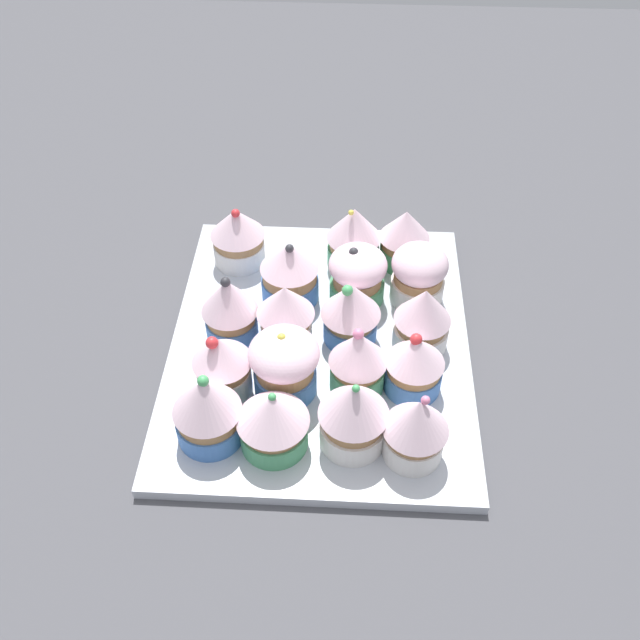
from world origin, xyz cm
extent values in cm
cube|color=#4C4C51|center=(0.00, 0.00, -1.50)|extent=(180.00, 180.00, 3.00)
cube|color=silver|center=(0.00, 0.00, 0.60)|extent=(37.11, 30.74, 1.20)
cylinder|color=white|center=(-13.34, -8.97, 2.50)|extent=(5.34, 5.34, 2.60)
cylinder|color=#AD7F51|center=(-13.34, -8.97, 4.33)|extent=(4.99, 4.99, 1.06)
cone|color=silver|center=(-13.34, -8.97, 6.74)|extent=(5.83, 5.83, 3.74)
sphere|color=pink|center=(-13.00, -9.47, 8.49)|extent=(0.79, 0.79, 0.79)
cylinder|color=#477AC6|center=(-5.69, -9.25, 2.42)|extent=(5.52, 5.52, 2.43)
cylinder|color=#AD7F51|center=(-5.69, -9.25, 4.22)|extent=(5.19, 5.19, 1.18)
cone|color=silver|center=(-5.69, -9.25, 6.36)|extent=(5.66, 5.66, 3.10)
sphere|color=red|center=(-5.43, -9.10, 7.73)|extent=(1.14, 1.14, 1.14)
cylinder|color=white|center=(0.18, -10.23, 2.43)|extent=(5.61, 5.61, 2.46)
cylinder|color=#AD7F51|center=(0.18, -10.23, 4.25)|extent=(5.00, 5.00, 1.19)
cone|color=silver|center=(0.18, -10.23, 6.80)|extent=(5.73, 5.73, 3.91)
cylinder|color=white|center=(6.96, -10.21, 2.47)|extent=(5.80, 5.80, 2.54)
cylinder|color=#AD7F51|center=(6.96, -10.21, 4.27)|extent=(5.29, 5.29, 1.06)
ellipsoid|color=silver|center=(6.96, -10.21, 6.02)|extent=(6.04, 6.04, 4.07)
cylinder|color=#4C9E6B|center=(12.81, -8.84, 2.41)|extent=(5.28, 5.28, 2.42)
cylinder|color=#AD7F51|center=(12.81, -8.84, 4.24)|extent=(5.00, 5.00, 1.25)
cone|color=silver|center=(12.81, -8.84, 6.65)|extent=(5.70, 5.70, 3.55)
cylinder|color=white|center=(-12.25, -3.58, 2.48)|extent=(5.99, 5.99, 2.57)
cylinder|color=#AD7F51|center=(-12.25, -3.58, 4.52)|extent=(5.45, 5.45, 1.50)
cone|color=silver|center=(-12.25, -3.58, 7.23)|extent=(6.31, 6.31, 3.92)
sphere|color=#4CB266|center=(-12.52, -3.65, 9.08)|extent=(0.70, 0.70, 0.70)
cylinder|color=#4C9E6B|center=(-5.89, -3.88, 2.55)|extent=(5.27, 5.27, 2.70)
cylinder|color=#AD7F51|center=(-5.89, -3.88, 4.40)|extent=(4.82, 4.82, 1.00)
cone|color=silver|center=(-5.89, -3.88, 6.76)|extent=(5.60, 5.60, 3.71)
sphere|color=pink|center=(-5.73, -3.78, 8.46)|extent=(1.05, 1.05, 1.05)
cylinder|color=#477AC6|center=(0.60, -3.07, 2.34)|extent=(5.50, 5.50, 2.27)
cylinder|color=#AD7F51|center=(0.60, -3.07, 4.09)|extent=(4.94, 4.94, 1.24)
cone|color=silver|center=(0.60, -3.07, 6.66)|extent=(6.10, 6.10, 3.88)
sphere|color=#4CB266|center=(0.40, -2.64, 8.43)|extent=(1.11, 1.11, 1.11)
cylinder|color=#4C9E6B|center=(6.62, -3.68, 2.31)|extent=(5.94, 5.94, 2.23)
cylinder|color=#AD7F51|center=(6.62, -3.68, 4.08)|extent=(5.24, 5.24, 1.30)
ellipsoid|color=silver|center=(6.62, -3.68, 5.88)|extent=(6.25, 6.25, 3.86)
sphere|color=#333338|center=(6.63, -3.15, 7.66)|extent=(1.02, 1.02, 1.02)
cylinder|color=#4C9E6B|center=(12.41, -3.15, 2.38)|extent=(5.88, 5.88, 2.35)
cylinder|color=#AD7F51|center=(12.41, -3.15, 4.23)|extent=(5.38, 5.38, 1.35)
cone|color=silver|center=(12.41, -3.15, 6.88)|extent=(6.12, 6.12, 3.95)
sphere|color=#EAD64C|center=(11.90, -2.74, 8.76)|extent=(0.61, 0.61, 0.61)
cylinder|color=#4C9E6B|center=(-12.87, 3.49, 2.36)|extent=(6.16, 6.16, 2.32)
cylinder|color=#AD7F51|center=(-12.87, 3.49, 4.06)|extent=(5.70, 5.70, 1.08)
cone|color=silver|center=(-12.87, 3.49, 6.21)|extent=(6.56, 6.56, 3.21)
sphere|color=#4CB266|center=(-12.71, 3.42, 7.70)|extent=(0.74, 0.74, 0.74)
cylinder|color=#477AC6|center=(-6.57, 3.00, 2.47)|extent=(6.03, 6.03, 2.55)
cylinder|color=#AD7F51|center=(-6.57, 3.00, 4.46)|extent=(5.52, 5.52, 1.42)
ellipsoid|color=silver|center=(-6.57, 3.00, 6.34)|extent=(6.70, 6.70, 3.92)
sphere|color=#EAD64C|center=(-6.24, 3.18, 8.18)|extent=(0.82, 0.82, 0.82)
cylinder|color=white|center=(-0.54, 3.39, 2.56)|extent=(5.21, 5.21, 2.73)
cylinder|color=#AD7F51|center=(-0.54, 3.39, 4.71)|extent=(4.68, 4.68, 1.57)
cone|color=silver|center=(-0.54, 3.39, 7.26)|extent=(5.82, 5.82, 3.54)
cylinder|color=#477AC6|center=(6.36, 3.59, 2.51)|extent=(6.20, 6.20, 2.62)
cylinder|color=#AD7F51|center=(6.36, 3.59, 4.60)|extent=(5.87, 5.87, 1.57)
cone|color=silver|center=(6.36, 3.59, 6.99)|extent=(6.28, 6.28, 3.19)
sphere|color=#333338|center=(5.94, 3.44, 8.45)|extent=(0.90, 0.90, 0.90)
cylinder|color=#477AC6|center=(-12.30, 9.37, 2.41)|extent=(6.12, 6.12, 2.42)
cylinder|color=#AD7F51|center=(-12.30, 9.37, 4.27)|extent=(5.73, 5.73, 1.29)
cone|color=silver|center=(-12.30, 9.37, 6.90)|extent=(6.21, 6.21, 3.97)
sphere|color=#4CB266|center=(-12.10, 9.31, 8.73)|extent=(1.03, 1.03, 1.03)
cylinder|color=white|center=(-6.69, 8.87, 2.50)|extent=(5.24, 5.24, 2.60)
cylinder|color=#AD7F51|center=(-6.69, 8.87, 4.42)|extent=(5.01, 5.01, 1.24)
cone|color=silver|center=(-6.69, 8.87, 6.57)|extent=(5.72, 5.72, 3.08)
sphere|color=red|center=(-7.00, 9.46, 7.93)|extent=(1.17, 1.17, 1.17)
cylinder|color=#477AC6|center=(-0.20, 9.07, 2.48)|extent=(5.34, 5.34, 2.56)
cylinder|color=#AD7F51|center=(-0.20, 9.07, 4.44)|extent=(4.93, 4.93, 1.36)
cone|color=silver|center=(-0.20, 9.07, 7.12)|extent=(5.74, 5.74, 4.00)
sphere|color=#333338|center=(0.26, 9.14, 8.97)|extent=(1.00, 1.00, 1.00)
cylinder|color=white|center=(12.17, 9.93, 2.49)|extent=(5.84, 5.84, 2.57)
cylinder|color=#AD7F51|center=(12.17, 9.93, 4.39)|extent=(5.57, 5.57, 1.22)
cone|color=silver|center=(12.17, 9.93, 6.69)|extent=(6.20, 6.20, 3.39)
sphere|color=red|center=(11.81, 9.83, 8.24)|extent=(0.96, 0.96, 0.96)
camera|label=1|loc=(-49.29, -2.55, 55.07)|focal=39.48mm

